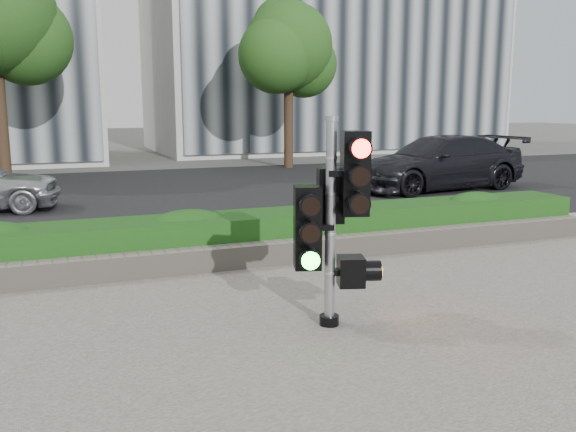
{
  "coord_description": "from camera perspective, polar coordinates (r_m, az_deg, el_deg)",
  "views": [
    {
      "loc": [
        -3.1,
        -6.64,
        2.44
      ],
      "look_at": [
        -0.3,
        0.6,
        1.01
      ],
      "focal_mm": 38.0,
      "sensor_mm": 36.0,
      "label": 1
    }
  ],
  "objects": [
    {
      "name": "road",
      "position": [
        17.1,
        -10.52,
        2.05
      ],
      "size": [
        60.0,
        13.0,
        0.02
      ],
      "primitive_type": "cube",
      "color": "black",
      "rests_on": "ground"
    },
    {
      "name": "traffic_signal",
      "position": [
        6.59,
        4.23,
        0.38
      ],
      "size": [
        0.84,
        0.69,
        2.29
      ],
      "rotation": [
        0.0,
        0.0,
        -0.3
      ],
      "color": "black",
      "rests_on": "sidewalk"
    },
    {
      "name": "car_dark",
      "position": [
        18.09,
        13.86,
        4.87
      ],
      "size": [
        5.5,
        2.65,
        1.55
      ],
      "primitive_type": "imported",
      "rotation": [
        0.0,
        0.0,
        -1.48
      ],
      "color": "black",
      "rests_on": "road"
    },
    {
      "name": "curb",
      "position": [
        10.54,
        -3.52,
        -2.67
      ],
      "size": [
        60.0,
        0.25,
        0.12
      ],
      "primitive_type": "cube",
      "color": "gray",
      "rests_on": "ground"
    },
    {
      "name": "building_right",
      "position": [
        34.82,
        2.95,
        16.25
      ],
      "size": [
        18.0,
        10.0,
        12.0
      ],
      "primitive_type": "cube",
      "color": "#B7B7B2",
      "rests_on": "ground"
    },
    {
      "name": "ground",
      "position": [
        7.72,
        3.69,
        -8.04
      ],
      "size": [
        120.0,
        120.0,
        0.0
      ],
      "primitive_type": "plane",
      "color": "#51514C",
      "rests_on": "ground"
    },
    {
      "name": "stone_wall",
      "position": [
        9.36,
        -1.19,
        -3.45
      ],
      "size": [
        12.0,
        0.32,
        0.34
      ],
      "primitive_type": "cube",
      "color": "gray",
      "rests_on": "sidewalk"
    },
    {
      "name": "tree_right",
      "position": [
        23.88,
        -0.03,
        15.3
      ],
      "size": [
        4.1,
        3.58,
        6.53
      ],
      "color": "black",
      "rests_on": "ground"
    },
    {
      "name": "sidewalk",
      "position": [
        5.71,
        14.65,
        -15.07
      ],
      "size": [
        16.0,
        11.0,
        0.03
      ],
      "primitive_type": "cube",
      "color": "#9E9389",
      "rests_on": "ground"
    },
    {
      "name": "hedge",
      "position": [
        9.92,
        -2.48,
        -1.66
      ],
      "size": [
        12.0,
        1.0,
        0.68
      ],
      "primitive_type": "cube",
      "color": "#2E7122",
      "rests_on": "sidewalk"
    }
  ]
}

